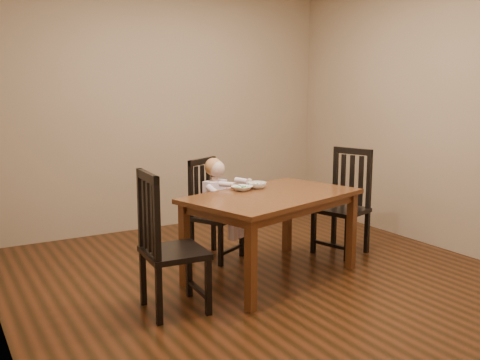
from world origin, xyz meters
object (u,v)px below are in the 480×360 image
bowl_peas (242,188)px  chair_right (344,203)px  chair_child (213,211)px  toddler (217,198)px  bowl_veg (257,185)px  chair_left (167,245)px  dining_table (272,204)px

bowl_peas → chair_right: bearing=-0.9°
chair_child → toddler: chair_child is taller
chair_right → toddler: 1.23m
chair_child → bowl_veg: bearing=88.5°
chair_right → toddler: (-1.14, 0.45, 0.09)m
chair_child → bowl_peas: bearing=68.3°
chair_child → chair_left: 1.26m
toddler → bowl_veg: 0.47m
chair_left → bowl_veg: chair_left is taller
chair_left → bowl_peas: size_ratio=6.16×
chair_left → bowl_veg: size_ratio=6.02×
chair_child → chair_right: 1.26m
chair_left → bowl_veg: (1.05, 0.49, 0.25)m
dining_table → toddler: (-0.16, 0.67, -0.06)m
toddler → bowl_peas: toddler is taller
chair_right → toddler: bearing=52.1°
chair_left → chair_right: 2.06m
toddler → bowl_veg: (0.18, -0.40, 0.17)m
dining_table → chair_right: chair_right is taller
toddler → bowl_veg: bearing=88.3°
chair_left → bowl_peas: bearing=121.7°
chair_child → bowl_veg: 0.57m
chair_left → bowl_peas: 1.03m
toddler → chair_right: bearing=132.3°
dining_table → chair_right: size_ratio=1.60×
bowl_veg → bowl_peas: bearing=-170.4°
chair_left → chair_right: size_ratio=1.01×
chair_left → bowl_peas: (0.88, 0.46, 0.25)m
bowl_veg → dining_table: bearing=-94.4°
bowl_peas → chair_child: bearing=94.7°
toddler → bowl_veg: size_ratio=2.95×
chair_left → chair_right: chair_left is taller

